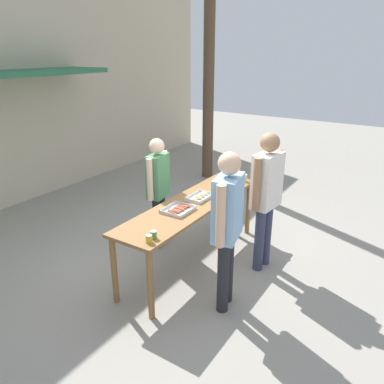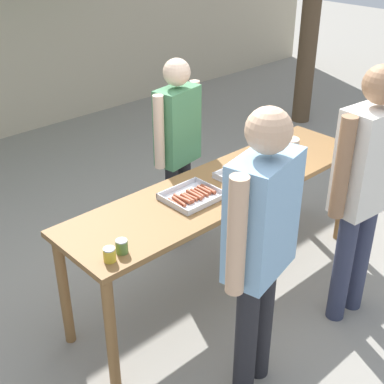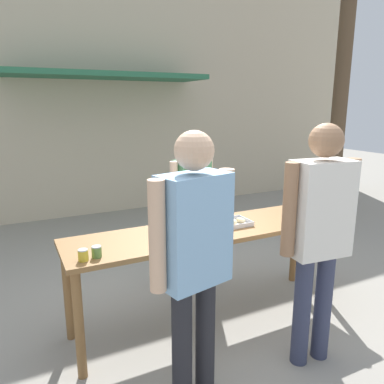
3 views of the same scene
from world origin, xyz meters
name	(u,v)px [view 1 (image 1 of 3)]	position (x,y,z in m)	size (l,w,h in m)	color
ground_plane	(192,261)	(0.00, 0.00, 0.00)	(24.00, 24.00, 0.00)	gray
serving_table	(192,210)	(0.00, 0.00, 0.78)	(2.56, 0.66, 0.89)	brown
food_tray_sausages	(178,210)	(-0.32, 0.00, 0.90)	(0.36, 0.32, 0.04)	silver
food_tray_buns	(200,197)	(0.19, -0.01, 0.91)	(0.38, 0.25, 0.06)	silver
condiment_jar_mustard	(149,239)	(-1.15, -0.21, 0.93)	(0.07, 0.07, 0.08)	gold
condiment_jar_ketchup	(154,235)	(-1.05, -0.19, 0.93)	(0.07, 0.07, 0.08)	#567A38
beer_cup	(245,178)	(1.14, -0.21, 0.94)	(0.08, 0.08, 0.11)	#DBC67A
person_server_behind_table	(158,183)	(0.14, 0.67, 0.98)	(0.53, 0.26, 1.63)	#232328
person_customer_holding_hotdog	(227,219)	(-0.58, -0.82, 1.09)	(0.62, 0.33, 1.82)	#232328
person_customer_with_cup	(266,190)	(0.42, -0.85, 1.10)	(0.63, 0.28, 1.84)	#333851
utility_pole	(209,34)	(3.35, 1.75, 3.05)	(1.10, 0.24, 5.96)	brown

